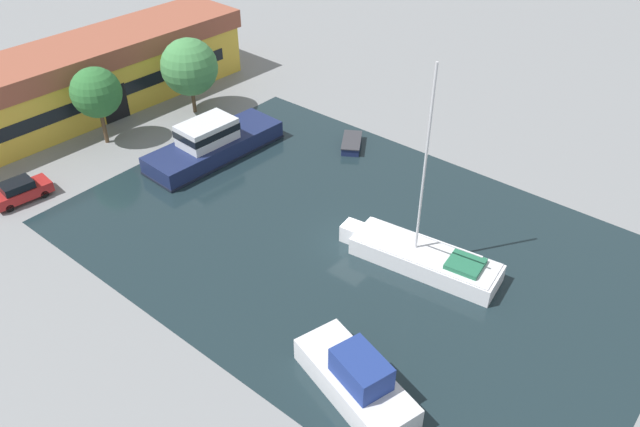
{
  "coord_description": "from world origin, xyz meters",
  "views": [
    {
      "loc": [
        -26.73,
        -19.18,
        26.28
      ],
      "look_at": [
        0.0,
        2.89,
        1.0
      ],
      "focal_mm": 35.0,
      "sensor_mm": 36.0,
      "label": 1
    }
  ],
  "objects": [
    {
      "name": "ground_plane",
      "position": [
        0.0,
        0.0,
        0.0
      ],
      "size": [
        440.0,
        440.0,
        0.0
      ],
      "primitive_type": "plane",
      "color": "gray"
    },
    {
      "name": "water_canal",
      "position": [
        0.0,
        0.0,
        0.0
      ],
      "size": [
        26.18,
        38.53,
        0.01
      ],
      "primitive_type": "cube",
      "color": "#19282D",
      "rests_on": "ground"
    },
    {
      "name": "warehouse_building",
      "position": [
        0.73,
        30.43,
        3.17
      ],
      "size": [
        30.75,
        8.46,
        6.27
      ],
      "rotation": [
        0.0,
        0.0,
        -0.04
      ],
      "color": "gold",
      "rests_on": "ground"
    },
    {
      "name": "quay_tree_near_building",
      "position": [
        -2.49,
        24.27,
        4.57
      ],
      "size": [
        4.11,
        4.11,
        6.64
      ],
      "color": "brown",
      "rests_on": "ground"
    },
    {
      "name": "quay_tree_by_water",
      "position": [
        6.04,
        22.83,
        4.36
      ],
      "size": [
        5.05,
        5.05,
        6.9
      ],
      "color": "brown",
      "rests_on": "ground"
    },
    {
      "name": "parked_car",
      "position": [
        -11.58,
        21.75,
        0.82
      ],
      "size": [
        4.33,
        2.3,
        1.62
      ],
      "rotation": [
        0.0,
        0.0,
        4.59
      ],
      "color": "maroon",
      "rests_on": "ground"
    },
    {
      "name": "sailboat_moored",
      "position": [
        0.81,
        -4.88,
        0.74
      ],
      "size": [
        4.06,
        10.88,
        13.65
      ],
      "rotation": [
        0.0,
        0.0,
        0.13
      ],
      "color": "white",
      "rests_on": "water_canal"
    },
    {
      "name": "motor_cruiser",
      "position": [
        1.74,
        15.6,
        1.16
      ],
      "size": [
        12.01,
        4.65,
        3.23
      ],
      "rotation": [
        0.0,
        0.0,
        1.51
      ],
      "color": "#19234C",
      "rests_on": "water_canal"
    },
    {
      "name": "small_dinghy",
      "position": [
        10.04,
        7.75,
        0.36
      ],
      "size": [
        3.62,
        3.06,
        0.7
      ],
      "rotation": [
        0.0,
        0.0,
        2.13
      ],
      "color": "#19234C",
      "rests_on": "water_canal"
    },
    {
      "name": "cabin_boat",
      "position": [
        -9.85,
        -7.6,
        1.05
      ],
      "size": [
        4.73,
        7.74,
        2.9
      ],
      "rotation": [
        0.0,
        0.0,
        -0.29
      ],
      "color": "silver",
      "rests_on": "water_canal"
    }
  ]
}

